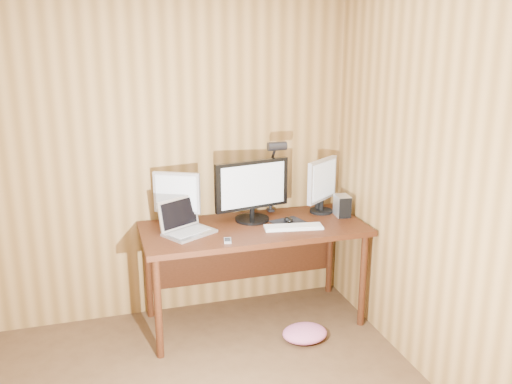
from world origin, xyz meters
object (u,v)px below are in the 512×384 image
monitor_right (322,184)px  desk_lamp (274,166)px  keyboard (293,227)px  monitor_center (252,190)px  laptop (185,225)px  speaker (318,204)px  desk (251,239)px  hard_drive (342,206)px  monitor_left (177,197)px  mouse (288,219)px  phone (228,240)px

monitor_right → desk_lamp: 0.40m
monitor_right → keyboard: (-0.34, -0.29, -0.22)m
monitor_center → laptop: (-0.52, -0.12, -0.18)m
monitor_right → speaker: size_ratio=3.83×
desk → monitor_right: 0.70m
desk → keyboard: bearing=-37.1°
monitor_right → keyboard: monitor_right is taller
monitor_right → hard_drive: bearing=-84.4°
laptop → keyboard: 0.77m
desk → hard_drive: size_ratio=10.02×
monitor_center → laptop: 0.56m
keyboard → monitor_right: bearing=49.4°
desk → hard_drive: bearing=-2.8°
monitor_center → monitor_left: (-0.54, 0.07, -0.03)m
keyboard → mouse: 0.13m
desk → desk_lamp: bearing=35.1°
desk → phone: bearing=-129.5°
monitor_left → speaker: monitor_left is taller
mouse → desk_lamp: desk_lamp is taller
speaker → desk_lamp: desk_lamp is taller
monitor_left → phone: monitor_left is taller
desk → speaker: size_ratio=14.55×
monitor_left → mouse: 0.83m
mouse → hard_drive: size_ratio=0.65×
hard_drive → monitor_center: bearing=178.6°
monitor_left → keyboard: monitor_left is taller
speaker → desk_lamp: bearing=176.3°
monitor_center → keyboard: bearing=-58.7°
laptop → speaker: size_ratio=3.73×
phone → desk_lamp: 0.77m
desk → desk_lamp: 0.57m
keyboard → desk_lamp: bearing=103.9°
monitor_left → desk_lamp: size_ratio=0.63×
monitor_right → keyboard: size_ratio=0.98×
monitor_left → speaker: bearing=28.2°
speaker → desk: bearing=-166.8°
monitor_left → mouse: monitor_left is taller
monitor_left → phone: size_ratio=3.74×
monitor_left → laptop: (0.02, -0.18, -0.15)m
hard_drive → desk_lamp: desk_lamp is taller
monitor_center → monitor_right: size_ratio=1.37×
mouse → speaker: size_ratio=0.95×
monitor_right → hard_drive: size_ratio=2.64×
speaker → laptop: bearing=-169.9°
monitor_right → laptop: 1.11m
monitor_center → keyboard: size_ratio=1.35×
monitor_right → mouse: (-0.33, -0.15, -0.20)m
desk → monitor_right: monitor_right is taller
desk → phone: phone is taller
desk → keyboard: (0.26, -0.19, 0.13)m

